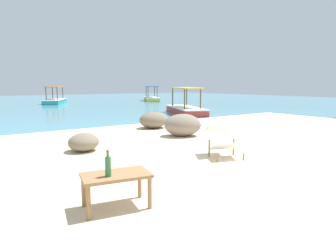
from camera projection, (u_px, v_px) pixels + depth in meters
sand_beach at (292, 191)px, 3.92m from camera, size 18.00×14.00×0.04m
water_surface at (24, 104)px, 21.81m from camera, size 60.00×36.00×0.03m
low_bench_table at (116, 179)px, 3.29m from camera, size 0.83×0.57×0.40m
bottle at (108, 166)px, 3.17m from camera, size 0.07×0.07×0.30m
deck_chair_near at (223, 137)px, 5.66m from camera, size 0.77×0.91×0.68m
shore_rock_large at (153, 120)px, 9.39m from camera, size 1.05×0.94×0.53m
shore_rock_medium at (183, 125)px, 7.94m from camera, size 1.25×1.14×0.61m
shore_rock_small at (84, 142)px, 6.16m from camera, size 0.94×0.94×0.38m
boat_teal at (55, 100)px, 22.00m from camera, size 2.60×3.82×1.29m
boat_red at (186, 108)px, 14.36m from camera, size 2.40×3.84×1.29m
boat_yellow at (151, 98)px, 25.60m from camera, size 2.66×3.80×1.29m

